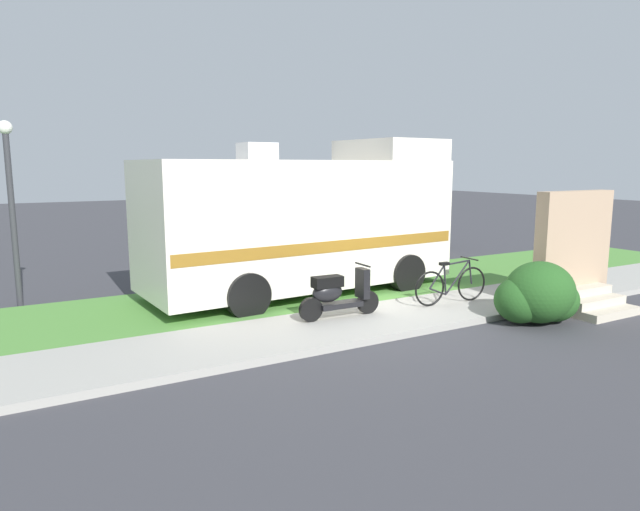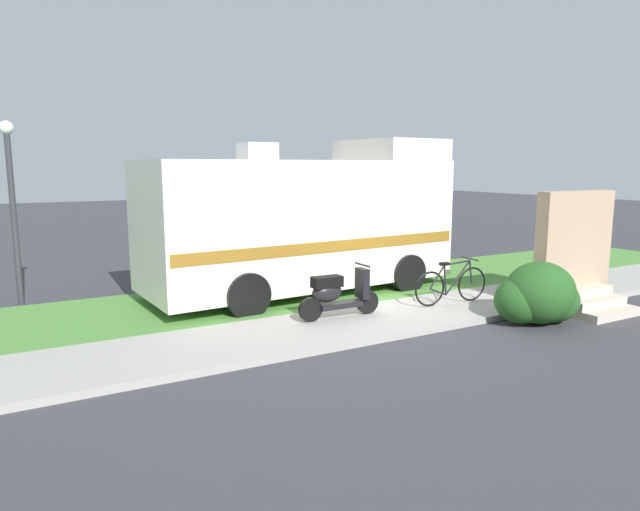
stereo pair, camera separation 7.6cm
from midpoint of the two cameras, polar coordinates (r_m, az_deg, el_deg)
The scene contains 12 objects.
ground_plane at distance 11.72m, azimuth 3.85°, elevation -5.22°, with size 80.00×80.00×0.00m, color #38383D.
sidewalk at distance 10.76m, azimuth 7.41°, elevation -6.26°, with size 24.00×2.00×0.12m.
grass_strip at distance 12.95m, azimuth 0.17°, elevation -3.63°, with size 24.00×3.40×0.08m.
motorhome_rv at distance 12.59m, azimuth -1.79°, elevation 3.54°, with size 7.06×2.95×3.51m.
scooter at distance 10.31m, azimuth 1.54°, elevation -3.89°, with size 1.66×0.50×0.97m.
bicycle at distance 11.70m, azimuth 13.01°, elevation -2.88°, with size 1.78×0.52×0.91m.
pickup_truck_near at distance 19.14m, azimuth 5.60°, elevation 3.27°, with size 5.74×2.39×1.79m.
porch_steps at distance 12.50m, azimuth 24.52°, elevation -0.60°, with size 2.00×1.26×2.40m.
bush_by_porch at distance 11.07m, azimuth 21.11°, elevation -3.81°, with size 1.61×1.21×1.14m.
bottle_green at distance 13.10m, azimuth 22.99°, elevation -3.34°, with size 0.07×0.07×0.28m.
bottle_spare at distance 13.52m, azimuth 20.81°, elevation -2.92°, with size 0.07×0.07×0.23m.
street_lamp_post at distance 13.06m, azimuth -29.09°, elevation 5.50°, with size 0.28×0.28×3.79m.
Camera 1 is at (-6.34, -9.42, 2.90)m, focal length 31.46 mm.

